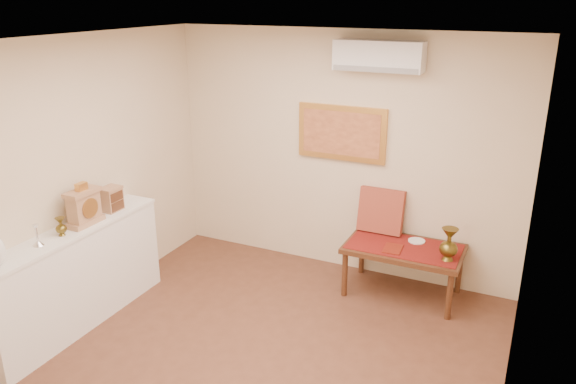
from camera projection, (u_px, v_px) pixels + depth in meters
The scene contains 18 objects.
floor at pixel (246, 373), 4.75m from camera, with size 4.50×4.50×0.00m, color brown.
ceiling at pixel (236, 45), 3.84m from camera, with size 4.50×4.50×0.00m, color silver.
wall_back at pixel (342, 154), 6.22m from camera, with size 4.00×0.02×2.70m, color beige.
wall_left at pixel (50, 190), 5.10m from camera, with size 0.02×4.50×2.70m, color beige.
wall_right at pixel (520, 280), 3.50m from camera, with size 0.02×4.50×2.70m, color beige.
candlestick at pixel (37, 235), 4.82m from camera, with size 0.09×0.09×0.20m, color silver, non-canonical shape.
brass_urn_small at pixel (61, 224), 5.01m from camera, with size 0.10×0.10×0.22m, color brown, non-canonical shape.
table_cloth at pixel (404, 246), 5.83m from camera, with size 1.14×0.59×0.01m, color maroon.
brass_urn_tall at pixel (449, 241), 5.46m from camera, with size 0.18×0.18×0.41m, color brown, non-canonical shape.
plate at pixel (417, 241), 5.93m from camera, with size 0.18×0.18×0.01m, color white.
menu at pixel (393, 249), 5.75m from camera, with size 0.18×0.25×0.01m, color maroon.
cushion at pixel (381, 211), 6.11m from camera, with size 0.49×0.10×0.49m, color maroon.
display_ledge at pixel (76, 278), 5.32m from camera, with size 0.37×2.02×0.98m.
mantel_clock at pixel (84, 207), 5.24m from camera, with size 0.17×0.36×0.41m.
wooden_chest at pixel (111, 199), 5.59m from camera, with size 0.16×0.21×0.24m.
low_table at pixel (404, 253), 5.85m from camera, with size 1.20×0.70×0.55m.
painting at pixel (342, 133), 6.11m from camera, with size 1.00×0.06×0.60m.
ac_unit at pixel (379, 56), 5.57m from camera, with size 0.90×0.25×0.30m.
Camera 1 is at (2.01, -3.43, 3.04)m, focal length 35.00 mm.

